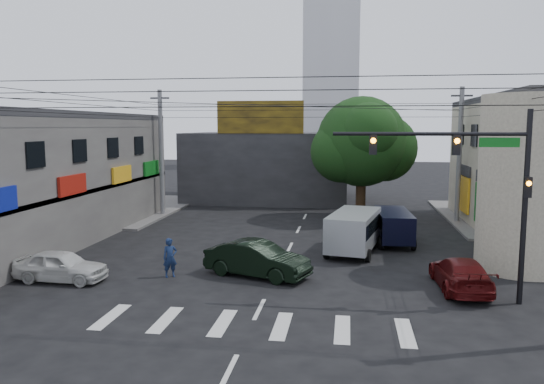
% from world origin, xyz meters
% --- Properties ---
extents(ground, '(160.00, 160.00, 0.00)m').
position_xyz_m(ground, '(0.00, 0.00, 0.00)').
color(ground, black).
rests_on(ground, ground).
extents(sidewalk_far_left, '(16.00, 16.00, 0.15)m').
position_xyz_m(sidewalk_far_left, '(-18.00, 18.00, 0.07)').
color(sidewalk_far_left, '#514F4C').
rests_on(sidewalk_far_left, ground).
extents(corner_column, '(4.00, 4.00, 8.00)m').
position_xyz_m(corner_column, '(11.00, 4.00, 4.00)').
color(corner_column, gray).
rests_on(corner_column, ground).
extents(building_far, '(14.00, 10.00, 6.00)m').
position_xyz_m(building_far, '(-4.00, 26.00, 3.00)').
color(building_far, '#232326').
rests_on(building_far, ground).
extents(billboard, '(7.00, 0.30, 2.60)m').
position_xyz_m(billboard, '(-4.00, 21.10, 7.30)').
color(billboard, olive).
rests_on(billboard, building_far).
extents(tower_distant, '(9.00, 9.00, 44.00)m').
position_xyz_m(tower_distant, '(0.00, 70.00, 22.00)').
color(tower_distant, silver).
rests_on(tower_distant, ground).
extents(street_tree, '(6.40, 6.40, 8.70)m').
position_xyz_m(street_tree, '(4.00, 17.00, 5.47)').
color(street_tree, black).
rests_on(street_tree, ground).
extents(traffic_gantry, '(7.10, 0.35, 7.20)m').
position_xyz_m(traffic_gantry, '(7.82, -1.00, 4.83)').
color(traffic_gantry, black).
rests_on(traffic_gantry, ground).
extents(utility_pole_far_left, '(0.32, 0.32, 9.20)m').
position_xyz_m(utility_pole_far_left, '(-10.50, 16.00, 4.60)').
color(utility_pole_far_left, '#59595B').
rests_on(utility_pole_far_left, ground).
extents(utility_pole_far_right, '(0.32, 0.32, 9.20)m').
position_xyz_m(utility_pole_far_right, '(10.50, 16.00, 4.60)').
color(utility_pole_far_right, '#59595B').
rests_on(utility_pole_far_right, ground).
extents(dark_sedan, '(4.68, 5.76, 1.55)m').
position_xyz_m(dark_sedan, '(-0.80, 1.18, 0.78)').
color(dark_sedan, black).
rests_on(dark_sedan, ground).
extents(white_compact, '(1.86, 4.05, 1.34)m').
position_xyz_m(white_compact, '(-8.97, -0.75, 0.67)').
color(white_compact, silver).
rests_on(white_compact, ground).
extents(maroon_sedan, '(2.24, 4.71, 1.32)m').
position_xyz_m(maroon_sedan, '(7.66, 0.47, 0.66)').
color(maroon_sedan, '#420909').
rests_on(maroon_sedan, ground).
extents(silver_minivan, '(5.75, 3.99, 2.13)m').
position_xyz_m(silver_minivan, '(3.43, 6.26, 1.06)').
color(silver_minivan, '#9EA2A6').
rests_on(silver_minivan, ground).
extents(navy_van, '(4.75, 2.18, 1.83)m').
position_xyz_m(navy_van, '(5.67, 8.79, 0.92)').
color(navy_van, black).
rests_on(navy_van, ground).
extents(traffic_officer, '(1.01, 0.99, 1.73)m').
position_xyz_m(traffic_officer, '(-4.57, 0.54, 0.86)').
color(traffic_officer, '#132042').
rests_on(traffic_officer, ground).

